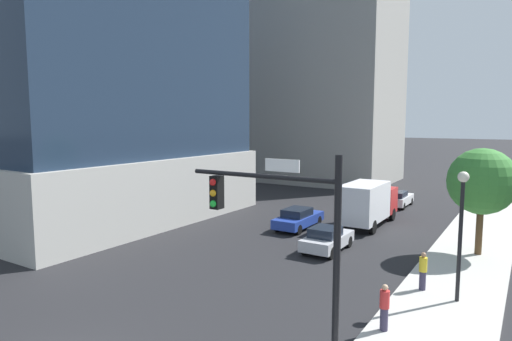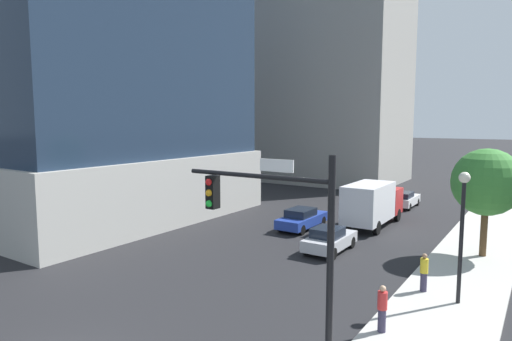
# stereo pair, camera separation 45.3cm
# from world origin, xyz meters

# --- Properties ---
(sidewalk) EXTENTS (4.14, 120.00, 0.15)m
(sidewalk) POSITION_xyz_m (8.99, 20.00, 0.07)
(sidewalk) COLOR #B2AFA8
(sidewalk) RESTS_ON ground
(construction_building) EXTENTS (16.50, 16.96, 41.71)m
(construction_building) POSITION_xyz_m (-10.30, 44.82, 17.73)
(construction_building) COLOR #9E9B93
(construction_building) RESTS_ON ground
(traffic_light_pole) EXTENTS (4.98, 0.48, 6.46)m
(traffic_light_pole) POSITION_xyz_m (5.64, 3.81, 4.47)
(traffic_light_pole) COLOR black
(traffic_light_pole) RESTS_ON sidewalk
(street_lamp) EXTENTS (0.44, 0.44, 5.35)m
(street_lamp) POSITION_xyz_m (9.36, 11.97, 3.70)
(street_lamp) COLOR black
(street_lamp) RESTS_ON sidewalk
(street_tree) EXTENTS (3.63, 3.63, 5.90)m
(street_tree) POSITION_xyz_m (9.39, 19.53, 4.21)
(street_tree) COLOR brown
(street_tree) RESTS_ON sidewalk
(car_silver) EXTENTS (1.81, 4.00, 1.46)m
(car_silver) POSITION_xyz_m (1.86, 16.04, 0.72)
(car_silver) COLOR #B7B7BC
(car_silver) RESTS_ON ground
(car_gray) EXTENTS (1.75, 4.09, 1.49)m
(car_gray) POSITION_xyz_m (-1.99, 33.48, 0.73)
(car_gray) COLOR slate
(car_gray) RESTS_ON ground
(car_blue) EXTENTS (1.83, 4.67, 1.45)m
(car_blue) POSITION_xyz_m (-1.99, 20.01, 0.72)
(car_blue) COLOR #233D9E
(car_blue) RESTS_ON ground
(car_white) EXTENTS (1.72, 4.05, 1.42)m
(car_white) POSITION_xyz_m (1.86, 31.79, 0.71)
(car_white) COLOR silver
(car_white) RESTS_ON ground
(box_truck) EXTENTS (2.36, 6.93, 3.17)m
(box_truck) POSITION_xyz_m (1.86, 23.32, 1.75)
(box_truck) COLOR #B21E1E
(box_truck) RESTS_ON ground
(pedestrian_red_shirt) EXTENTS (0.34, 0.34, 1.67)m
(pedestrian_red_shirt) POSITION_xyz_m (7.55, 7.81, 1.00)
(pedestrian_red_shirt) COLOR #38334C
(pedestrian_red_shirt) RESTS_ON sidewalk
(pedestrian_yellow_shirt) EXTENTS (0.34, 0.34, 1.67)m
(pedestrian_yellow_shirt) POSITION_xyz_m (7.89, 12.47, 1.00)
(pedestrian_yellow_shirt) COLOR #38334C
(pedestrian_yellow_shirt) RESTS_ON sidewalk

